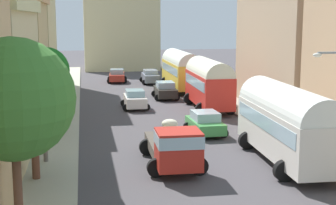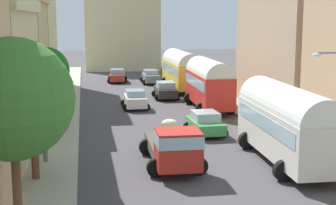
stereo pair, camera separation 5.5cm
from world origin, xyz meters
name	(u,v)px [view 2 (the right image)]	position (x,y,z in m)	size (l,w,h in m)	color
ground_plane	(151,107)	(0.00, 27.00, 0.00)	(154.00, 154.00, 0.00)	#464246
sidewalk_left	(64,109)	(-7.25, 27.00, 0.07)	(2.50, 70.00, 0.14)	#ABAA96
sidewalk_right	(233,104)	(7.25, 27.00, 0.07)	(2.50, 70.00, 0.14)	#A39987
building_left_2	(7,56)	(-11.33, 25.08, 4.67)	(6.22, 9.23, 9.28)	tan
building_left_3	(30,27)	(-10.75, 37.46, 6.63)	(4.49, 13.92, 13.25)	#D2C187
building_right_2	(287,40)	(10.71, 23.84, 5.71)	(4.85, 13.13, 11.36)	tan
distant_church	(121,20)	(0.00, 59.24, 7.18)	(10.68, 7.99, 21.43)	beige
parked_bus_0	(286,121)	(4.70, 9.49, 2.23)	(3.54, 9.43, 4.07)	silver
parked_bus_1	(209,82)	(4.58, 25.24, 2.30)	(3.35, 8.18, 4.15)	red
parked_bus_2	(181,68)	(4.51, 36.74, 2.27)	(3.32, 9.91, 4.11)	gold
cargo_truck_0	(173,146)	(-1.25, 9.44, 1.19)	(3.05, 6.54, 2.26)	#B4261C
car_0	(135,99)	(-1.42, 26.50, 0.80)	(2.28, 3.67, 1.58)	silver
car_1	(117,76)	(-1.69, 44.13, 0.78)	(2.53, 4.05, 1.56)	#B33124
car_2	(205,123)	(2.10, 16.40, 0.76)	(2.47, 3.80, 1.51)	#459A49
car_3	(166,90)	(1.95, 31.26, 0.80)	(2.43, 4.04, 1.59)	#2B2822
car_4	(151,76)	(2.06, 42.46, 0.80)	(2.31, 4.30, 1.58)	slate
pedestrian_0	(65,100)	(-7.17, 26.07, 0.99)	(0.48, 0.48, 1.73)	brown
pedestrian_1	(45,145)	(-7.66, 11.36, 1.01)	(0.51, 0.51, 1.78)	slate
pedestrian_2	(70,97)	(-6.73, 27.12, 1.02)	(0.45, 0.45, 1.77)	#232A3C
roadside_tree_0	(12,99)	(-7.90, 2.32, 4.86)	(4.08, 4.08, 6.92)	brown
roadside_tree_1	(32,99)	(-7.90, 8.56, 3.86)	(3.59, 3.59, 5.67)	brown
roadside_tree_2	(46,71)	(-7.90, 17.52, 4.23)	(2.92, 2.92, 5.72)	brown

